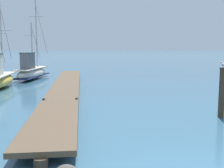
{
  "coord_description": "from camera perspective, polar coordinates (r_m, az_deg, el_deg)",
  "views": [
    {
      "loc": [
        -2.68,
        -4.81,
        3.07
      ],
      "look_at": [
        -1.75,
        7.57,
        1.4
      ],
      "focal_mm": 45.25,
      "sensor_mm": 36.0,
      "label": 1
    }
  ],
  "objects": [
    {
      "name": "perched_seagull",
      "position": [
        12.9,
        21.6,
        3.76
      ],
      "size": [
        0.37,
        0.23,
        0.26
      ],
      "color": "gold",
      "rests_on": "mooring_piling"
    },
    {
      "name": "fishing_boat_2",
      "position": [
        27.48,
        -16.0,
        2.49
      ],
      "size": [
        2.49,
        8.16,
        7.51
      ],
      "color": "silver",
      "rests_on": "ground"
    },
    {
      "name": "floating_dock",
      "position": [
        18.84,
        -9.42,
        -0.7
      ],
      "size": [
        2.64,
        23.79,
        0.53
      ],
      "color": "brown",
      "rests_on": "ground"
    },
    {
      "name": "mooring_piling",
      "position": [
        13.02,
        21.33,
        -1.48
      ],
      "size": [
        0.3,
        0.3,
        2.16
      ],
      "color": "#3D3023",
      "rests_on": "ground"
    }
  ]
}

